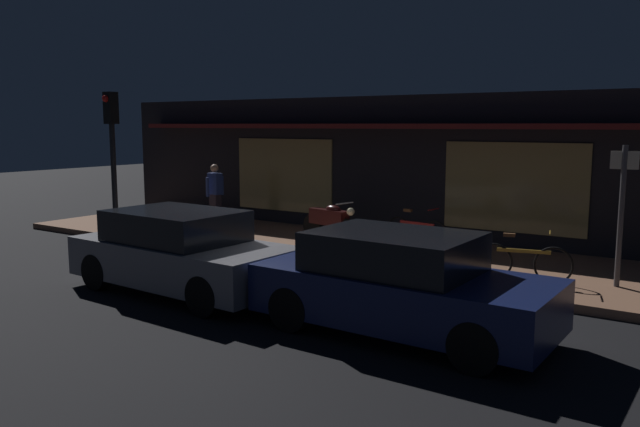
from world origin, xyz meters
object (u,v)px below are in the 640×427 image
motorcycle (330,221)px  traffic_light_pole (112,143)px  parked_car_far (400,284)px  sign_post (622,207)px  parked_car_near (181,252)px  bicycle_parked (523,262)px  person_photographer (215,193)px  bicycle_extra (417,232)px

motorcycle → traffic_light_pole: traffic_light_pole is taller
motorcycle → parked_car_far: size_ratio=0.41×
sign_post → traffic_light_pole: size_ratio=0.67×
sign_post → motorcycle: bearing=173.0°
parked_car_near → sign_post: bearing=32.2°
bicycle_parked → person_photographer: 9.06m
person_photographer → traffic_light_pole: size_ratio=0.46×
parked_car_far → motorcycle: bearing=132.0°
bicycle_extra → motorcycle: bearing=-166.7°
person_photographer → parked_car_far: person_photographer is taller
person_photographer → parked_car_near: 6.49m
bicycle_parked → parked_car_near: parked_car_near is taller
bicycle_extra → parked_car_near: parked_car_near is taller
bicycle_parked → traffic_light_pole: size_ratio=0.45×
motorcycle → sign_post: 6.45m
bicycle_parked → person_photographer: size_ratio=0.97×
bicycle_extra → parked_car_far: bearing=-67.0°
sign_post → traffic_light_pole: (-10.05, -2.40, 0.97)m
traffic_light_pole → parked_car_far: traffic_light_pole is taller
bicycle_extra → parked_car_near: (-1.99, -5.24, 0.20)m
bicycle_extra → sign_post: size_ratio=0.69×
motorcycle → bicycle_parked: size_ratio=1.04×
motorcycle → person_photographer: 4.00m
parked_car_near → parked_car_far: size_ratio=1.01×
bicycle_extra → parked_car_far: size_ratio=0.40×
bicycle_extra → person_photographer: 6.01m
bicycle_extra → traffic_light_pole: traffic_light_pole is taller
bicycle_parked → traffic_light_pole: 9.03m
bicycle_extra → parked_car_far: parked_car_far is taller
motorcycle → parked_car_near: 4.76m
bicycle_parked → sign_post: sign_post is taller
person_photographer → sign_post: sign_post is taller
motorcycle → person_photographer: bearing=175.1°
person_photographer → parked_car_far: (8.16, -5.00, -0.32)m
parked_car_far → parked_car_near: bearing=-178.5°
bicycle_parked → bicycle_extra: bearing=147.7°
traffic_light_pole → parked_car_near: (3.72, -1.58, -1.77)m
traffic_light_pole → bicycle_parked: bearing=11.9°
motorcycle → parked_car_near: parked_car_near is taller
bicycle_parked → traffic_light_pole: traffic_light_pole is taller
motorcycle → parked_car_near: (0.02, -4.76, 0.06)m
bicycle_parked → traffic_light_pole: bearing=-168.1°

